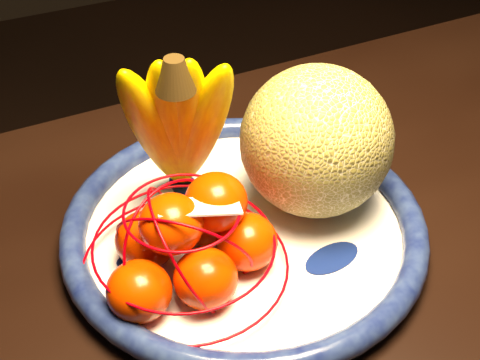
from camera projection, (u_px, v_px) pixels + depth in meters
name	position (u px, v px, depth m)	size (l,w,h in m)	color
fruit_bowl	(244.00, 230.00, 0.72)	(0.36, 0.36, 0.03)	white
cantaloupe	(316.00, 141.00, 0.71)	(0.15, 0.15, 0.15)	olive
banana_bunch	(178.00, 120.00, 0.69)	(0.13, 0.13, 0.21)	#FFDE00
mandarin_bag	(189.00, 243.00, 0.66)	(0.19, 0.19, 0.12)	#F02A00
price_tag	(199.00, 207.00, 0.63)	(0.07, 0.03, 0.00)	white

